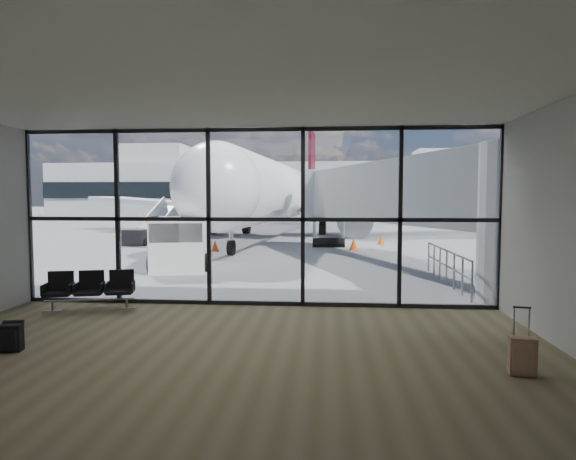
# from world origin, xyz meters

# --- Properties ---
(ground) EXTENTS (220.00, 220.00, 0.00)m
(ground) POSITION_xyz_m (0.00, 40.00, 0.00)
(ground) COLOR slate
(ground) RESTS_ON ground
(lounge_shell) EXTENTS (12.02, 8.01, 4.51)m
(lounge_shell) POSITION_xyz_m (0.00, -4.80, 2.65)
(lounge_shell) COLOR brown
(lounge_shell) RESTS_ON ground
(glass_curtain_wall) EXTENTS (12.10, 0.12, 4.50)m
(glass_curtain_wall) POSITION_xyz_m (0.00, 0.00, 2.25)
(glass_curtain_wall) COLOR white
(glass_curtain_wall) RESTS_ON ground
(jet_bridge) EXTENTS (8.00, 16.50, 4.33)m
(jet_bridge) POSITION_xyz_m (4.90, 7.07, 2.76)
(jet_bridge) COLOR #929597
(jet_bridge) RESTS_ON ground
(apron_railing) EXTENTS (0.06, 5.46, 1.11)m
(apron_railing) POSITION_xyz_m (5.60, 3.50, 0.72)
(apron_railing) COLOR gray
(apron_railing) RESTS_ON ground
(far_terminal) EXTENTS (80.00, 12.20, 11.00)m
(far_terminal) POSITION_xyz_m (-0.59, 61.97, 4.21)
(far_terminal) COLOR silver
(far_terminal) RESTS_ON ground
(tree_0) EXTENTS (4.95, 4.95, 7.12)m
(tree_0) POSITION_xyz_m (-45.00, 72.00, 4.63)
(tree_0) COLOR #382619
(tree_0) RESTS_ON ground
(tree_1) EXTENTS (5.61, 5.61, 8.07)m
(tree_1) POSITION_xyz_m (-39.00, 72.00, 5.25)
(tree_1) COLOR #382619
(tree_1) RESTS_ON ground
(tree_2) EXTENTS (6.27, 6.27, 9.03)m
(tree_2) POSITION_xyz_m (-33.00, 72.00, 5.88)
(tree_2) COLOR #382619
(tree_2) RESTS_ON ground
(tree_3) EXTENTS (4.95, 4.95, 7.12)m
(tree_3) POSITION_xyz_m (-27.00, 72.00, 4.63)
(tree_3) COLOR #382619
(tree_3) RESTS_ON ground
(tree_4) EXTENTS (5.61, 5.61, 8.07)m
(tree_4) POSITION_xyz_m (-21.00, 72.00, 5.25)
(tree_4) COLOR #382619
(tree_4) RESTS_ON ground
(tree_5) EXTENTS (6.27, 6.27, 9.03)m
(tree_5) POSITION_xyz_m (-15.00, 72.00, 5.88)
(tree_5) COLOR #382619
(tree_5) RESTS_ON ground
(seating_row) EXTENTS (2.12, 1.08, 0.94)m
(seating_row) POSITION_xyz_m (-4.02, -0.70, 0.52)
(seating_row) COLOR gray
(seating_row) RESTS_ON ground
(backpack) EXTENTS (0.40, 0.38, 0.54)m
(backpack) POSITION_xyz_m (-3.78, -4.08, 0.26)
(backpack) COLOR black
(backpack) RESTS_ON ground
(suitcase) EXTENTS (0.42, 0.33, 1.05)m
(suitcase) POSITION_xyz_m (4.80, -4.53, 0.32)
(suitcase) COLOR #956E53
(suitcase) RESTS_ON ground
(airliner) EXTENTS (34.58, 40.15, 10.34)m
(airliner) POSITION_xyz_m (-1.46, 26.02, 3.15)
(airliner) COLOR white
(airliner) RESTS_ON ground
(service_van) EXTENTS (2.91, 4.80, 1.95)m
(service_van) POSITION_xyz_m (-3.97, 6.59, 1.00)
(service_van) COLOR white
(service_van) RESTS_ON ground
(belt_loader) EXTENTS (1.68, 3.64, 1.62)m
(belt_loader) POSITION_xyz_m (-9.16, 15.89, 0.55)
(belt_loader) COLOR black
(belt_loader) RESTS_ON ground
(mobile_stairs) EXTENTS (2.24, 3.47, 2.26)m
(mobile_stairs) POSITION_xyz_m (-8.76, 17.69, 0.54)
(mobile_stairs) COLOR #C79017
(mobile_stairs) RESTS_ON ground
(traffic_cone_a) EXTENTS (0.42, 0.42, 0.59)m
(traffic_cone_a) POSITION_xyz_m (-4.00, 12.46, 0.28)
(traffic_cone_a) COLOR #D7410B
(traffic_cone_a) RESTS_ON ground
(traffic_cone_b) EXTENTS (0.47, 0.47, 0.67)m
(traffic_cone_b) POSITION_xyz_m (3.20, 13.44, 0.32)
(traffic_cone_b) COLOR #D64C0B
(traffic_cone_b) RESTS_ON ground
(traffic_cone_c) EXTENTS (0.41, 0.41, 0.58)m
(traffic_cone_c) POSITION_xyz_m (5.00, 16.85, 0.28)
(traffic_cone_c) COLOR orange
(traffic_cone_c) RESTS_ON ground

